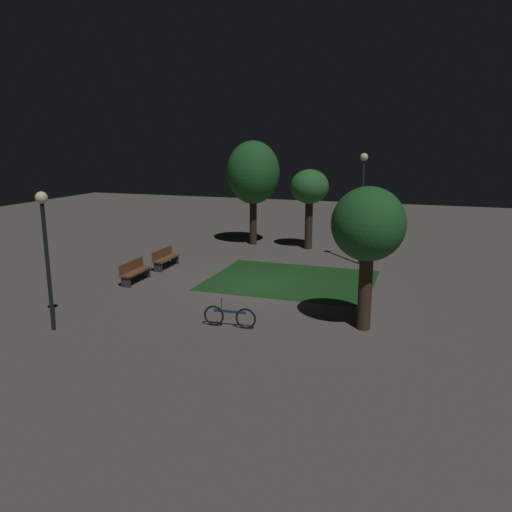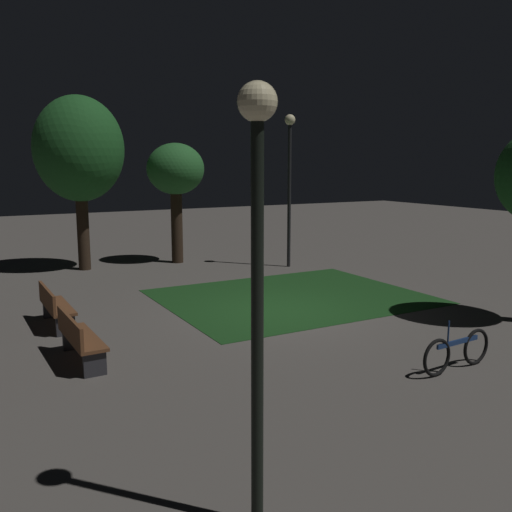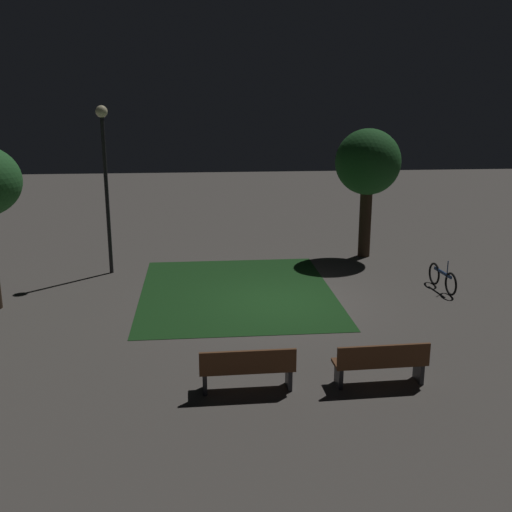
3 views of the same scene
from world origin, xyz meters
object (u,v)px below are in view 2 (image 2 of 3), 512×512
object	(u,v)px
bench_front_right	(54,305)
tree_lawn_side	(79,150)
bench_by_lamp	(78,337)
tree_right_canopy	(176,172)
lamp_post_near_wall	(290,166)
lamp_post_plaza_west	(257,233)
bicycle	(457,351)

from	to	relation	value
bench_front_right	tree_lawn_side	xyz separation A→B (m)	(-6.50, 2.02, 3.50)
bench_by_lamp	tree_lawn_side	bearing A→B (deg)	167.44
tree_lawn_side	tree_right_canopy	xyz separation A→B (m)	(0.23, 3.24, -0.74)
bench_front_right	tree_right_canopy	world-z (taller)	tree_right_canopy
tree_lawn_side	lamp_post_near_wall	world-z (taller)	tree_lawn_side
bench_front_right	bench_by_lamp	bearing A→B (deg)	0.00
tree_lawn_side	bench_by_lamp	bearing A→B (deg)	-12.56
bench_by_lamp	lamp_post_plaza_west	world-z (taller)	lamp_post_plaza_west
bench_front_right	tree_right_canopy	size ratio (longest dim) A/B	0.42
lamp_post_plaza_west	tree_lawn_side	bearing A→B (deg)	174.45
bench_by_lamp	lamp_post_near_wall	distance (m)	10.82
bench_front_right	tree_right_canopy	distance (m)	8.64
bench_by_lamp	lamp_post_near_wall	world-z (taller)	lamp_post_near_wall
bench_by_lamp	bench_front_right	bearing A→B (deg)	-180.00
lamp_post_plaza_west	bicycle	xyz separation A→B (m)	(-1.99, 5.05, -2.58)
bench_by_lamp	lamp_post_plaza_west	distance (m)	6.08
lamp_post_plaza_west	bench_front_right	bearing A→B (deg)	-175.75
lamp_post_near_wall	lamp_post_plaza_west	distance (m)	14.08
bench_front_right	tree_lawn_side	bearing A→B (deg)	162.74
tree_lawn_side	bicycle	world-z (taller)	tree_lawn_side
tree_right_canopy	lamp_post_plaza_west	distance (m)	15.11
bench_front_right	lamp_post_plaza_west	distance (m)	8.48
bench_by_lamp	lamp_post_plaza_west	bearing A→B (deg)	6.21
bench_front_right	tree_right_canopy	xyz separation A→B (m)	(-6.27, 5.26, 2.76)
lamp_post_near_wall	lamp_post_plaza_west	bearing A→B (deg)	-33.45
bicycle	tree_right_canopy	bearing A→B (deg)	-178.19
bench_by_lamp	lamp_post_plaza_west	xyz separation A→B (m)	(5.53, 0.60, 2.44)
bench_by_lamp	tree_lawn_side	world-z (taller)	tree_lawn_side
tree_lawn_side	bicycle	size ratio (longest dim) A/B	3.37
bench_by_lamp	tree_lawn_side	xyz separation A→B (m)	(-9.07, 2.02, 3.50)
bench_front_right	tree_lawn_side	world-z (taller)	tree_lawn_side
bench_front_right	bicycle	size ratio (longest dim) A/B	1.06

